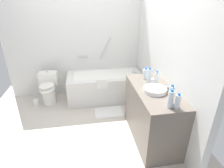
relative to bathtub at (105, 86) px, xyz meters
The scene contains 19 objects.
ground_plane 1.04m from the bathtub, 121.60° to the right, with size 3.72×3.72×0.00m, color beige.
wall_back_tiled 1.15m from the bathtub, 140.96° to the left, with size 3.12×0.10×2.47m, color silver.
wall_right_mirror 1.54m from the bathtub, 43.71° to the right, with size 0.10×2.85×2.47m, color silver.
bathtub is the anchor object (origin of this frame).
toilet 1.23m from the bathtub, behind, with size 0.39×0.53×0.67m.
vanity_counter 1.50m from the bathtub, 68.01° to the right, with size 0.56×1.23×0.86m, color #6B6056.
sink_basin 1.65m from the bathtub, 69.74° to the right, with size 0.33×0.33×0.06m, color white.
sink_faucet 1.72m from the bathtub, 63.29° to the right, with size 0.10×0.15×0.06m.
water_bottle_0 1.30m from the bathtub, 60.77° to the right, with size 0.07×0.07×0.19m.
water_bottle_1 2.00m from the bathtub, 71.31° to the right, with size 0.07×0.07×0.26m.
water_bottle_2 1.44m from the bathtub, 64.13° to the right, with size 0.07×0.07×0.25m.
water_bottle_3 2.06m from the bathtub, 73.29° to the right, with size 0.07×0.07×0.24m.
water_bottle_4 2.11m from the bathtub, 71.66° to the right, with size 0.06×0.06×0.21m.
water_bottle_5 1.54m from the bathtub, 62.62° to the right, with size 0.06×0.06×0.23m.
drinking_glass_0 1.28m from the bathtub, 55.94° to the right, with size 0.06×0.06×0.09m, color white.
drinking_glass_1 1.20m from the bathtub, 55.94° to the right, with size 0.07×0.07×0.10m, color white.
soap_dish 1.35m from the bathtub, 59.19° to the right, with size 0.09×0.06×0.02m, color white.
bath_mat 0.67m from the bathtub, 90.88° to the right, with size 0.55×0.37×0.01m, color white.
toilet_paper_roll 1.52m from the bathtub, behind, with size 0.11×0.11×0.14m, color white.
Camera 1 is at (0.09, -2.74, 2.06)m, focal length 28.78 mm.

